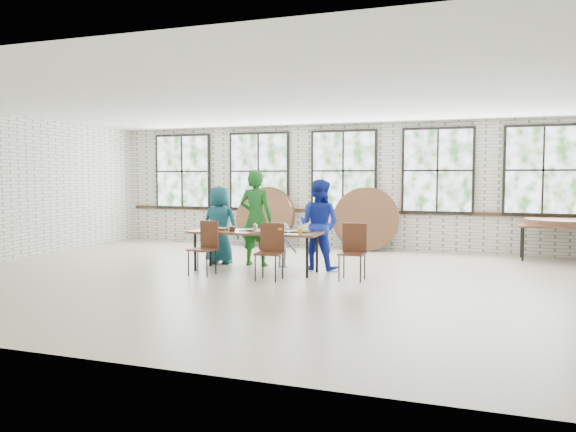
{
  "coord_description": "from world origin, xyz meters",
  "views": [
    {
      "loc": [
        3.23,
        -8.79,
        1.73
      ],
      "look_at": [
        0.0,
        0.4,
        1.05
      ],
      "focal_mm": 35.0,
      "sensor_mm": 36.0,
      "label": 1
    }
  ],
  "objects_px": {
    "dining_table": "(256,234)",
    "chair_near_left": "(206,243)",
    "chair_near_right": "(271,246)",
    "storage_table": "(564,228)"
  },
  "relations": [
    {
      "from": "dining_table",
      "to": "chair_near_left",
      "type": "distance_m",
      "value": 0.92
    },
    {
      "from": "chair_near_left",
      "to": "storage_table",
      "type": "relative_size",
      "value": 0.51
    },
    {
      "from": "storage_table",
      "to": "chair_near_left",
      "type": "bearing_deg",
      "value": -152.47
    },
    {
      "from": "storage_table",
      "to": "dining_table",
      "type": "bearing_deg",
      "value": -153.26
    },
    {
      "from": "chair_near_left",
      "to": "storage_table",
      "type": "height_order",
      "value": "chair_near_left"
    },
    {
      "from": "dining_table",
      "to": "chair_near_left",
      "type": "height_order",
      "value": "chair_near_left"
    },
    {
      "from": "chair_near_right",
      "to": "storage_table",
      "type": "height_order",
      "value": "chair_near_right"
    },
    {
      "from": "chair_near_left",
      "to": "chair_near_right",
      "type": "xyz_separation_m",
      "value": [
        1.26,
        -0.07,
        0.0
      ]
    },
    {
      "from": "chair_near_right",
      "to": "storage_table",
      "type": "distance_m",
      "value": 6.29
    },
    {
      "from": "chair_near_left",
      "to": "storage_table",
      "type": "distance_m",
      "value": 7.28
    }
  ]
}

